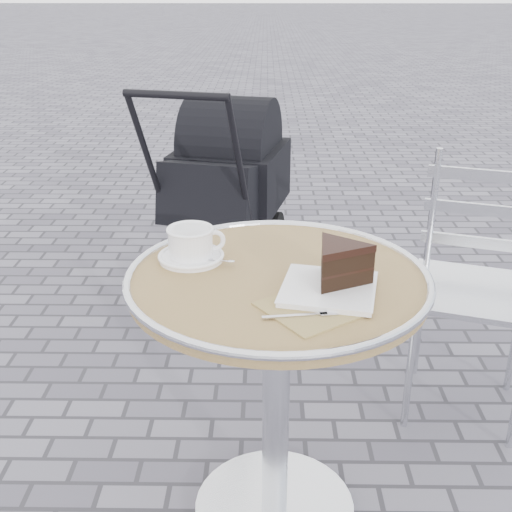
{
  "coord_description": "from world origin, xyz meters",
  "views": [
    {
      "loc": [
        -0.03,
        -1.36,
        1.37
      ],
      "look_at": [
        -0.05,
        0.0,
        0.78
      ],
      "focal_mm": 45.0,
      "sensor_mm": 36.0,
      "label": 1
    }
  ],
  "objects_px": {
    "cafe_table": "(277,336)",
    "cake_plate_set": "(336,269)",
    "cappuccino_set": "(192,246)",
    "bistro_chair": "(479,256)",
    "baby_stroller": "(225,190)"
  },
  "relations": [
    {
      "from": "cake_plate_set",
      "to": "cappuccino_set",
      "type": "bearing_deg",
      "value": 166.02
    },
    {
      "from": "baby_stroller",
      "to": "cake_plate_set",
      "type": "bearing_deg",
      "value": -64.64
    },
    {
      "from": "cake_plate_set",
      "to": "baby_stroller",
      "type": "relative_size",
      "value": 0.31
    },
    {
      "from": "bistro_chair",
      "to": "cappuccino_set",
      "type": "bearing_deg",
      "value": -133.26
    },
    {
      "from": "cafe_table",
      "to": "cappuccino_set",
      "type": "distance_m",
      "value": 0.3
    },
    {
      "from": "bistro_chair",
      "to": "baby_stroller",
      "type": "relative_size",
      "value": 0.84
    },
    {
      "from": "cafe_table",
      "to": "cake_plate_set",
      "type": "xyz_separation_m",
      "value": [
        0.13,
        -0.07,
        0.21
      ]
    },
    {
      "from": "cappuccino_set",
      "to": "bistro_chair",
      "type": "relative_size",
      "value": 0.21
    },
    {
      "from": "cafe_table",
      "to": "cappuccino_set",
      "type": "height_order",
      "value": "cappuccino_set"
    },
    {
      "from": "cappuccino_set",
      "to": "cake_plate_set",
      "type": "xyz_separation_m",
      "value": [
        0.34,
        -0.16,
        0.01
      ]
    },
    {
      "from": "cafe_table",
      "to": "baby_stroller",
      "type": "height_order",
      "value": "baby_stroller"
    },
    {
      "from": "baby_stroller",
      "to": "cappuccino_set",
      "type": "bearing_deg",
      "value": -76.32
    },
    {
      "from": "cafe_table",
      "to": "cappuccino_set",
      "type": "xyz_separation_m",
      "value": [
        -0.21,
        0.09,
        0.2
      ]
    },
    {
      "from": "cappuccino_set",
      "to": "baby_stroller",
      "type": "height_order",
      "value": "baby_stroller"
    },
    {
      "from": "cafe_table",
      "to": "baby_stroller",
      "type": "xyz_separation_m",
      "value": [
        -0.22,
        1.55,
        -0.12
      ]
    }
  ]
}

